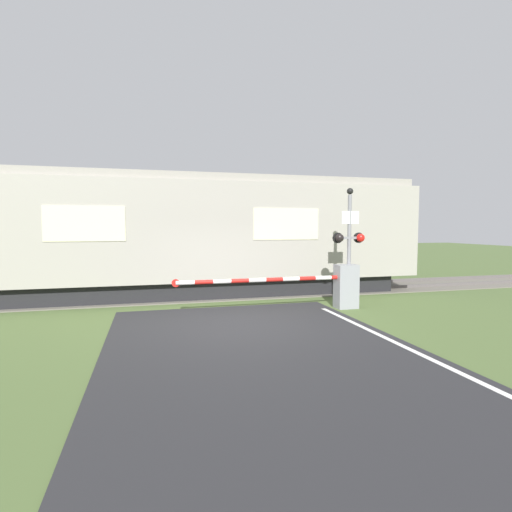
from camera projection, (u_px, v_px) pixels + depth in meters
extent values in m
plane|color=#4C6033|center=(238.00, 324.00, 9.49)|extent=(80.00, 80.00, 0.00)
cube|color=#666056|center=(211.00, 293.00, 13.75)|extent=(36.00, 3.20, 0.03)
cube|color=#595451|center=(214.00, 295.00, 13.05)|extent=(36.00, 0.08, 0.10)
cube|color=#595451|center=(208.00, 288.00, 14.44)|extent=(36.00, 0.08, 0.10)
cube|color=black|center=(94.00, 289.00, 12.77)|extent=(19.89, 2.63, 0.60)
cube|color=#9E998E|center=(93.00, 231.00, 12.63)|extent=(21.62, 3.10, 3.12)
cube|color=gray|center=(91.00, 178.00, 12.51)|extent=(21.19, 2.85, 0.24)
cube|color=beige|center=(286.00, 224.00, 12.64)|extent=(2.16, 0.02, 1.00)
cube|color=beige|center=(85.00, 224.00, 11.11)|extent=(2.16, 0.02, 1.00)
cube|color=gray|center=(346.00, 286.00, 11.29)|extent=(0.60, 0.44, 1.24)
cylinder|color=gray|center=(346.00, 277.00, 11.27)|extent=(0.16, 0.16, 0.18)
cylinder|color=red|center=(339.00, 277.00, 11.21)|extent=(0.47, 0.11, 0.11)
cylinder|color=white|center=(323.00, 278.00, 11.09)|extent=(0.47, 0.11, 0.11)
cylinder|color=red|center=(307.00, 278.00, 10.96)|extent=(0.47, 0.11, 0.11)
cylinder|color=white|center=(291.00, 279.00, 10.84)|extent=(0.47, 0.11, 0.11)
cylinder|color=red|center=(274.00, 280.00, 10.72)|extent=(0.47, 0.11, 0.11)
cylinder|color=white|center=(257.00, 280.00, 10.60)|extent=(0.47, 0.11, 0.11)
cylinder|color=red|center=(240.00, 281.00, 10.48)|extent=(0.47, 0.11, 0.11)
cylinder|color=white|center=(222.00, 281.00, 10.36)|extent=(0.47, 0.11, 0.11)
cylinder|color=red|center=(204.00, 282.00, 10.23)|extent=(0.47, 0.11, 0.11)
cylinder|color=white|center=(185.00, 283.00, 10.11)|extent=(0.47, 0.11, 0.11)
cylinder|color=red|center=(176.00, 283.00, 10.05)|extent=(0.20, 0.02, 0.20)
cylinder|color=gray|center=(349.00, 251.00, 11.38)|extent=(0.11, 0.11, 3.21)
cube|color=gray|center=(349.00, 238.00, 11.36)|extent=(0.78, 0.07, 0.07)
sphere|color=black|center=(340.00, 238.00, 11.22)|extent=(0.24, 0.24, 0.24)
sphere|color=red|center=(361.00, 238.00, 11.39)|extent=(0.24, 0.24, 0.24)
cylinder|color=black|center=(338.00, 238.00, 11.33)|extent=(0.30, 0.06, 0.30)
cylinder|color=black|center=(359.00, 238.00, 11.50)|extent=(0.30, 0.06, 0.30)
cube|color=white|center=(350.00, 217.00, 11.28)|extent=(0.53, 0.02, 0.36)
sphere|color=black|center=(350.00, 191.00, 11.26)|extent=(0.18, 0.18, 0.18)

